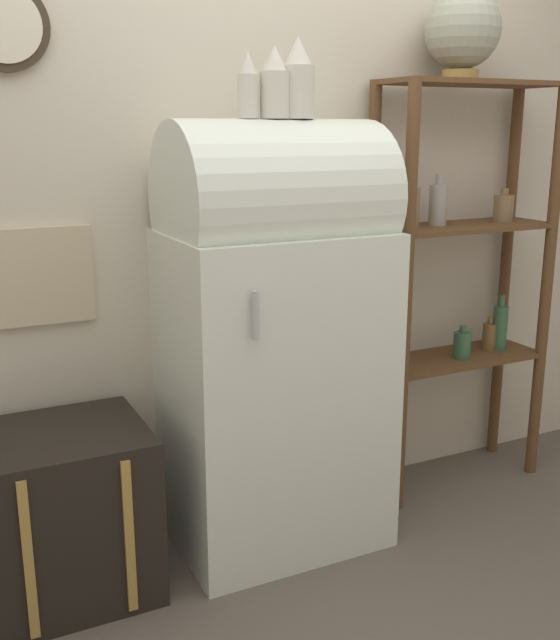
% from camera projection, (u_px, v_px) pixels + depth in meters
% --- Properties ---
extents(ground_plane, '(12.00, 12.00, 0.00)m').
position_uv_depth(ground_plane, '(308.00, 570.00, 2.71)').
color(ground_plane, '#60564C').
extents(wall_back, '(7.00, 0.09, 2.70)m').
position_uv_depth(wall_back, '(239.00, 182.00, 2.87)').
color(wall_back, beige).
rests_on(wall_back, ground_plane).
extents(refrigerator, '(0.77, 0.59, 1.58)m').
position_uv_depth(refrigerator, '(275.00, 337.00, 2.74)').
color(refrigerator, silver).
rests_on(refrigerator, ground_plane).
extents(suitcase_trunk, '(0.56, 0.50, 0.58)m').
position_uv_depth(suitcase_trunk, '(65.00, 513.00, 2.53)').
color(suitcase_trunk, black).
rests_on(suitcase_trunk, ground_plane).
extents(shelf_unit, '(0.80, 0.31, 1.74)m').
position_uv_depth(shelf_unit, '(462.00, 264.00, 3.19)').
color(shelf_unit, brown).
rests_on(shelf_unit, ground_plane).
extents(globe, '(0.30, 0.30, 0.34)m').
position_uv_depth(globe, '(463.00, 31.00, 2.94)').
color(globe, '#AD8942').
rests_on(globe, shelf_unit).
extents(vase_left, '(0.07, 0.07, 0.22)m').
position_uv_depth(vase_left, '(248.00, 87.00, 2.49)').
color(vase_left, beige).
rests_on(vase_left, refrigerator).
extents(vase_center, '(0.10, 0.10, 0.24)m').
position_uv_depth(vase_center, '(275.00, 85.00, 2.52)').
color(vase_center, beige).
rests_on(vase_center, refrigerator).
extents(vase_right, '(0.11, 0.11, 0.27)m').
position_uv_depth(vase_right, '(298.00, 81.00, 2.55)').
color(vase_right, beige).
rests_on(vase_right, refrigerator).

